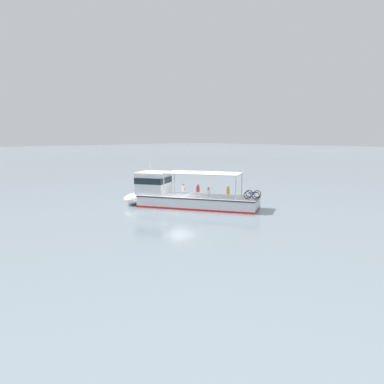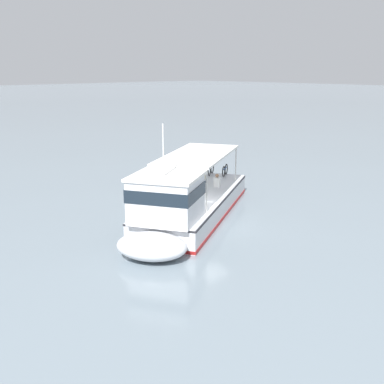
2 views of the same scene
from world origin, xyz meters
The scene contains 2 objects.
ground_plane centered at (0.00, 0.00, 0.00)m, with size 400.00×400.00×0.00m, color gray.
ferry_main centered at (0.25, -0.54, 1.02)m, with size 12.63×8.83×5.32m.
Camera 2 is at (15.58, 15.55, 7.50)m, focal length 44.12 mm.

